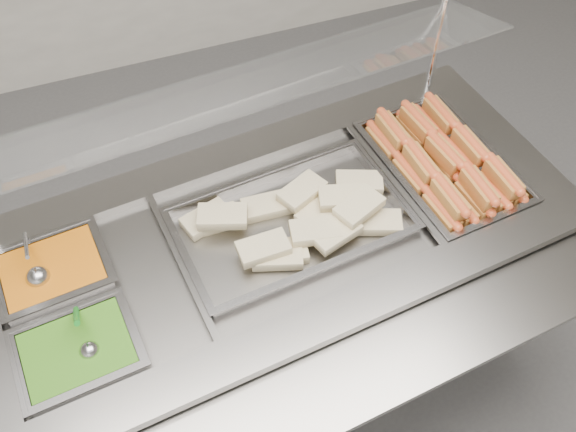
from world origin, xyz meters
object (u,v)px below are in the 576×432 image
object	(u,v)px
pan_hotdogs	(441,170)
pan_wraps	(291,225)
serving_spoon	(87,345)
ladle	(38,276)
steam_counter	(276,304)
sneeze_guard	(238,91)

from	to	relation	value
pan_hotdogs	pan_wraps	distance (m)	0.52
pan_wraps	serving_spoon	world-z (taller)	serving_spoon
pan_hotdogs	ladle	xyz separation A→B (m)	(-1.22, 0.01, 0.05)
steam_counter	pan_wraps	xyz separation A→B (m)	(0.06, 0.01, 0.39)
sneeze_guard	pan_wraps	world-z (taller)	sneeze_guard
steam_counter	pan_wraps	world-z (taller)	pan_wraps
steam_counter	pan_hotdogs	size ratio (longest dim) A/B	3.36
steam_counter	sneeze_guard	bearing A→B (deg)	95.40
sneeze_guard	pan_hotdogs	size ratio (longest dim) A/B	2.88
steam_counter	sneeze_guard	xyz separation A→B (m)	(-0.02, 0.20, 0.76)
pan_hotdogs	serving_spoon	bearing A→B (deg)	-167.71
sneeze_guard	pan_wraps	bearing A→B (deg)	-69.25
steam_counter	sneeze_guard	size ratio (longest dim) A/B	1.17
ladle	serving_spoon	xyz separation A→B (m)	(0.09, -0.25, 0.00)
steam_counter	pan_hotdogs	distance (m)	0.69
ladle	serving_spoon	world-z (taller)	serving_spoon
steam_counter	pan_hotdogs	bearing A→B (deg)	5.40
pan_hotdogs	pan_wraps	world-z (taller)	same
pan_hotdogs	sneeze_guard	bearing A→B (deg)	166.12
steam_counter	ladle	distance (m)	0.77
pan_hotdogs	serving_spoon	distance (m)	1.16
sneeze_guard	pan_wraps	distance (m)	0.42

